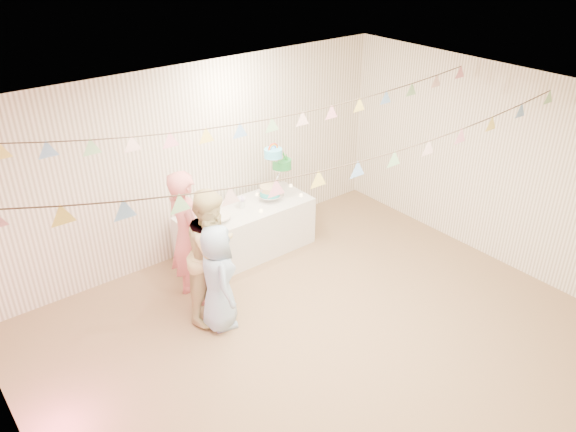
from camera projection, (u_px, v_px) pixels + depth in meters
floor at (318, 338)px, 6.28m from camera, size 6.00×6.00×0.00m
ceiling at (325, 114)px, 5.04m from camera, size 6.00×6.00×0.00m
back_wall at (197, 162)px, 7.39m from camera, size 6.00×6.00×0.00m
front_wall at (556, 382)px, 3.94m from camera, size 6.00×6.00×0.00m
left_wall at (7, 370)px, 4.04m from camera, size 5.00×5.00×0.00m
right_wall at (495, 166)px, 7.29m from camera, size 5.00×5.00×0.00m
table at (246, 230)px, 7.71m from camera, size 1.86×0.74×0.70m
cake_stand at (276, 168)px, 7.68m from camera, size 0.67×0.39×0.75m
cake_bottom at (270, 191)px, 7.69m from camera, size 0.31×0.31×0.15m
cake_middle at (282, 163)px, 7.84m from camera, size 0.27×0.27×0.22m
cake_top_tier at (273, 152)px, 7.50m from camera, size 0.25×0.25×0.19m
platter at (217, 216)px, 7.22m from camera, size 0.36×0.36×0.02m
posy at (241, 198)px, 7.50m from camera, size 0.14×0.14×0.16m
person_adult_a at (188, 238)px, 6.54m from camera, size 0.42×0.63×1.71m
person_adult_b at (214, 255)px, 6.31m from camera, size 0.99×0.93×1.61m
person_child at (218, 277)px, 6.21m from camera, size 0.57×0.72×1.29m
bunting_back at (256, 111)px, 5.92m from camera, size 5.60×1.10×0.40m
bunting_front at (339, 150)px, 5.04m from camera, size 5.60×0.90×0.36m
tealight_0 at (199, 230)px, 7.00m from camera, size 0.04×0.04×0.03m
tealight_1 at (216, 210)px, 7.47m from camera, size 0.04×0.04×0.03m
tealight_2 at (261, 211)px, 7.44m from camera, size 0.04×0.04×0.03m
tealight_3 at (257, 194)px, 7.88m from camera, size 0.04×0.04×0.03m
tealight_4 at (301, 195)px, 7.86m from camera, size 0.04×0.04×0.03m
tealight_5 at (291, 185)px, 8.13m from camera, size 0.04×0.04×0.03m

